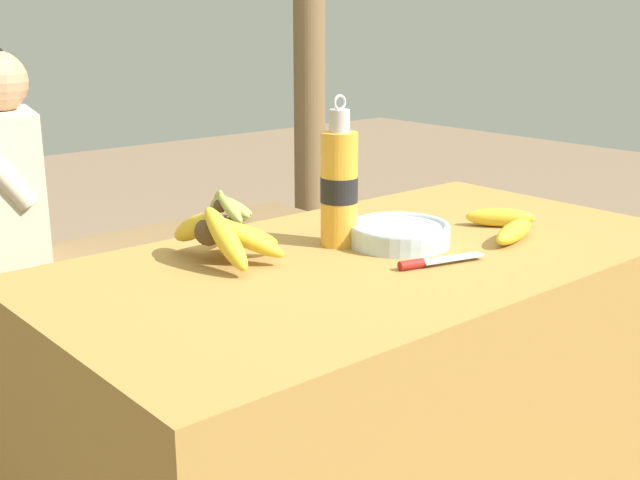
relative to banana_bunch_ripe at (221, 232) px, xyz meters
The scene contains 10 objects.
market_counter 0.56m from the banana_bunch_ripe, 29.39° to the right, with size 1.47×0.78×0.76m.
banana_bunch_ripe is the anchor object (origin of this frame).
serving_bowl 0.41m from the banana_bunch_ripe, 21.72° to the right, with size 0.23×0.23×0.05m.
water_bottle 0.29m from the banana_bunch_ripe, 13.04° to the right, with size 0.08×0.08×0.34m.
loose_banana_front 0.67m from the banana_bunch_ripe, 27.02° to the right, with size 0.20×0.10×0.05m.
loose_banana_side 0.71m from the banana_bunch_ripe, 16.53° to the right, with size 0.15×0.15×0.05m.
knife 0.43m from the banana_bunch_ripe, 45.01° to the right, with size 0.20×0.07×0.02m.
wooden_bench 1.40m from the banana_bunch_ripe, 73.97° to the left, with size 1.73×0.32×0.45m.
banana_bunch_green 1.57m from the banana_bunch_ripe, 55.64° to the left, with size 0.17×0.28×0.15m.
support_post_far 2.22m from the banana_bunch_ripe, 45.21° to the left, with size 0.15×0.15×2.44m.
Camera 1 is at (-1.18, -1.19, 1.26)m, focal length 45.00 mm.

